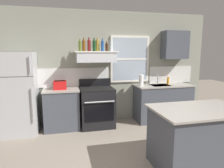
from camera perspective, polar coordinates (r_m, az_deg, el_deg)
ground_plane at (r=3.28m, az=6.27°, el=-22.82°), size 16.00×16.00×0.00m
back_wall at (r=4.95m, az=-1.88°, el=4.79°), size 5.40×0.11×2.70m
refrigerator at (r=4.62m, az=-24.94°, el=-2.50°), size 0.70×0.72×1.73m
counter_left_of_stove at (r=4.68m, az=-14.14°, el=-6.91°), size 0.79×0.63×0.91m
toaster at (r=4.56m, az=-14.64°, el=-0.25°), size 0.30×0.20×0.19m
stove_range at (r=4.70m, az=-4.30°, el=-6.48°), size 0.76×0.69×1.09m
range_hood_shelf at (r=4.62m, az=-4.67°, el=7.81°), size 0.96×0.52×0.24m
bottle_olive_oil_square at (r=4.56m, az=-9.15°, el=10.64°), size 0.06×0.06×0.27m
bottle_amber_wine at (r=4.62m, az=-8.06°, el=10.80°), size 0.07×0.07×0.30m
bottle_red_label_wine at (r=4.60m, az=-6.57°, el=10.88°), size 0.07×0.07×0.30m
bottle_dark_green_wine at (r=4.56m, az=-5.11°, el=10.84°), size 0.07×0.07×0.29m
bottle_champagne_gold_foil at (r=4.65m, az=-4.12°, el=10.89°), size 0.08×0.08×0.30m
bottle_blue_liqueur at (r=4.60m, az=-2.73°, el=10.81°), size 0.07×0.07×0.28m
bottle_brown_stout at (r=4.65m, az=-1.52°, el=10.51°), size 0.06×0.06×0.22m
bottle_clear_tall at (r=4.65m, az=-0.23°, el=10.94°), size 0.06×0.06×0.31m
counter_right_with_sink at (r=5.27m, az=14.26°, el=-5.10°), size 1.43×0.63×0.91m
sink_faucet at (r=5.19m, az=13.07°, el=1.79°), size 0.03×0.17×0.28m
paper_towel_roll at (r=4.91m, az=8.33°, el=1.04°), size 0.11×0.11×0.27m
dish_soap_bottle at (r=5.34m, az=15.71°, el=0.96°), size 0.06×0.06×0.18m
kitchen_island at (r=3.37m, az=23.43°, el=-13.86°), size 1.40×0.90×0.91m
upper_cabinet_right at (r=5.41m, az=17.52°, el=10.55°), size 0.64×0.32×0.70m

